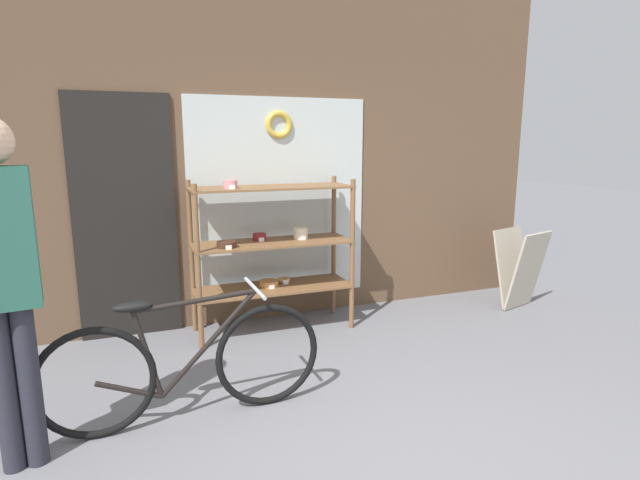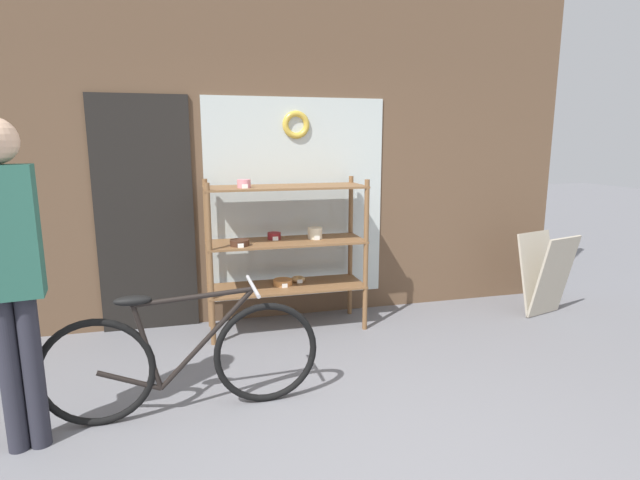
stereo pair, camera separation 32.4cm
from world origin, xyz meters
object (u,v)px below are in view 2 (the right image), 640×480
object	(u,v)px
bicycle	(184,359)
sandwich_board	(546,275)
display_case	(285,243)
pedestrian	(8,259)

from	to	relation	value
bicycle	sandwich_board	world-z (taller)	bicycle
sandwich_board	display_case	bearing A→B (deg)	157.28
display_case	bicycle	world-z (taller)	display_case
display_case	bicycle	xyz separation A→B (m)	(-0.90, -1.29, -0.44)
display_case	pedestrian	world-z (taller)	pedestrian
sandwich_board	pedestrian	bearing A→B (deg)	178.74
bicycle	pedestrian	xyz separation A→B (m)	(-0.86, -0.15, 0.73)
bicycle	sandwich_board	bearing A→B (deg)	14.61
bicycle	pedestrian	world-z (taller)	pedestrian
bicycle	pedestrian	size ratio (longest dim) A/B	0.94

